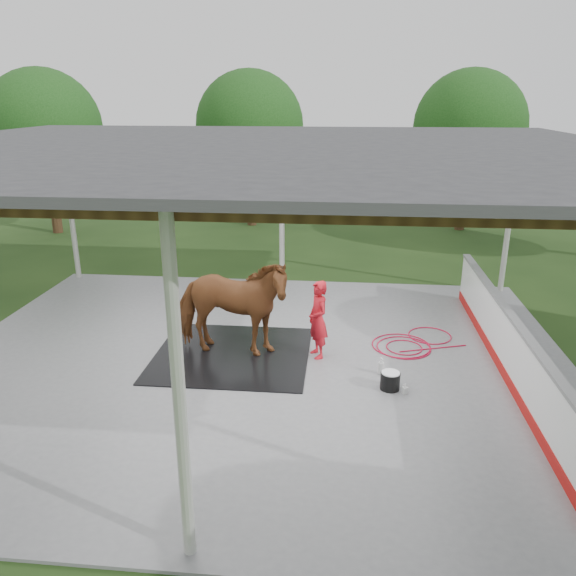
# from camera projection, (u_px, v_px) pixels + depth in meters

# --- Properties ---
(ground) EXTENTS (100.00, 100.00, 0.00)m
(ground) POSITION_uv_depth(u_px,v_px,m) (255.00, 364.00, 10.69)
(ground) COLOR #1E3814
(concrete_slab) EXTENTS (12.00, 10.00, 0.05)m
(concrete_slab) POSITION_uv_depth(u_px,v_px,m) (255.00, 363.00, 10.69)
(concrete_slab) COLOR slate
(concrete_slab) RESTS_ON ground
(pavilion_structure) EXTENTS (12.60, 10.60, 4.05)m
(pavilion_structure) POSITION_uv_depth(u_px,v_px,m) (251.00, 152.00, 9.40)
(pavilion_structure) COLOR beige
(pavilion_structure) RESTS_ON ground
(dasher_board) EXTENTS (0.16, 8.00, 1.15)m
(dasher_board) POSITION_uv_depth(u_px,v_px,m) (508.00, 346.00, 10.07)
(dasher_board) COLOR #AE100E
(dasher_board) RESTS_ON concrete_slab
(tree_belt) EXTENTS (28.00, 28.00, 5.80)m
(tree_belt) POSITION_uv_depth(u_px,v_px,m) (275.00, 157.00, 10.28)
(tree_belt) COLOR #382314
(tree_belt) RESTS_ON ground
(rubber_mat) EXTENTS (2.98, 2.79, 0.02)m
(rubber_mat) POSITION_uv_depth(u_px,v_px,m) (232.00, 354.00, 10.97)
(rubber_mat) COLOR black
(rubber_mat) RESTS_ON concrete_slab
(horse) EXTENTS (2.40, 1.24, 1.96)m
(horse) POSITION_uv_depth(u_px,v_px,m) (230.00, 307.00, 10.65)
(horse) COLOR brown
(horse) RESTS_ON rubber_mat
(handler) EXTENTS (0.57, 0.66, 1.53)m
(handler) POSITION_uv_depth(u_px,v_px,m) (318.00, 320.00, 10.68)
(handler) COLOR red
(handler) RESTS_ON concrete_slab
(wash_bucket) EXTENTS (0.34, 0.34, 0.32)m
(wash_bucket) POSITION_uv_depth(u_px,v_px,m) (390.00, 380.00, 9.65)
(wash_bucket) COLOR black
(wash_bucket) RESTS_ON concrete_slab
(soap_bottle_a) EXTENTS (0.16, 0.16, 0.32)m
(soap_bottle_a) POSITION_uv_depth(u_px,v_px,m) (381.00, 366.00, 10.17)
(soap_bottle_a) COLOR silver
(soap_bottle_a) RESTS_ON concrete_slab
(soap_bottle_b) EXTENTS (0.12, 0.12, 0.19)m
(soap_bottle_b) POSITION_uv_depth(u_px,v_px,m) (405.00, 389.00, 9.52)
(soap_bottle_b) COLOR #338CD8
(soap_bottle_b) RESTS_ON concrete_slab
(hose_coil) EXTENTS (1.90, 1.65, 0.02)m
(hose_coil) POSITION_uv_depth(u_px,v_px,m) (409.00, 344.00, 11.41)
(hose_coil) COLOR red
(hose_coil) RESTS_ON concrete_slab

